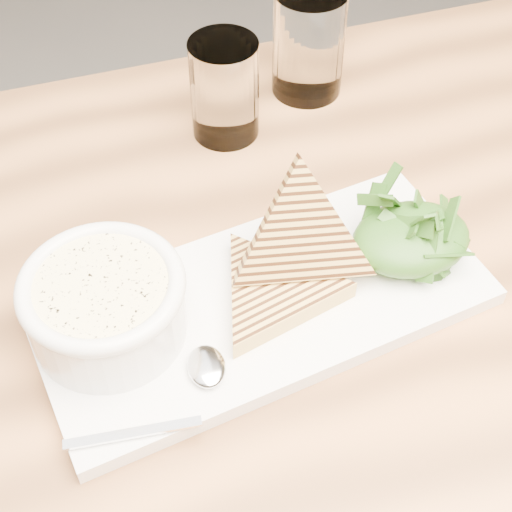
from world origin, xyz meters
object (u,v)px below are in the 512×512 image
object	(u,v)px
table_top	(241,305)
glass_far	(309,43)
soup_bowl	(107,311)
platter	(263,303)
glass_near	(225,89)

from	to	relation	value
table_top	glass_far	world-z (taller)	glass_far
table_top	soup_bowl	xyz separation A→B (m)	(-0.12, -0.02, 0.06)
platter	glass_far	distance (m)	0.33
platter	soup_bowl	world-z (taller)	soup_bowl
soup_bowl	table_top	bearing A→B (deg)	8.40
glass_far	soup_bowl	bearing A→B (deg)	-134.69
soup_bowl	glass_near	world-z (taller)	glass_near
platter	glass_near	world-z (taller)	glass_near
table_top	glass_far	xyz separation A→B (m)	(0.16, 0.27, 0.08)
glass_far	table_top	bearing A→B (deg)	-121.12
glass_far	platter	bearing A→B (deg)	-116.97
soup_bowl	glass_far	world-z (taller)	glass_far
soup_bowl	glass_far	bearing A→B (deg)	45.31
table_top	soup_bowl	size ratio (longest dim) A/B	8.57
glass_near	glass_far	world-z (taller)	glass_far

